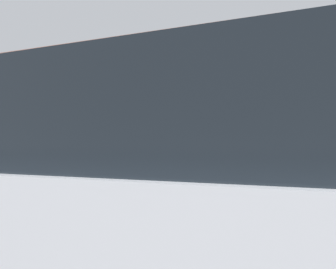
{
  "coord_description": "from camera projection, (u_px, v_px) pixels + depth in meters",
  "views": [
    {
      "loc": [
        1.59,
        -3.53,
        1.27
      ],
      "look_at": [
        -0.5,
        0.3,
        1.37
      ],
      "focal_mm": 47.16,
      "sensor_mm": 36.0,
      "label": 1
    }
  ],
  "objects": [
    {
      "name": "sidewalk_curb",
      "position": [
        248.0,
        253.0,
        4.93
      ],
      "size": [
        36.0,
        2.5,
        0.13
      ],
      "primitive_type": "cube",
      "color": "#ADA8A0",
      "rests_on": "ground"
    },
    {
      "name": "parking_meter",
      "position": [
        185.0,
        150.0,
        4.23
      ],
      "size": [
        0.17,
        0.19,
        1.5
      ],
      "rotation": [
        0.0,
        0.0,
        3.22
      ],
      "color": "slate",
      "rests_on": "sidewalk_curb"
    },
    {
      "name": "pedestrian_at_meter",
      "position": [
        151.0,
        168.0,
        4.69
      ],
      "size": [
        0.74,
        0.49,
        1.59
      ],
      "rotation": [
        0.0,
        0.0,
        -0.5
      ],
      "color": "#1E233F",
      "rests_on": "sidewalk_curb"
    },
    {
      "name": "parked_sedan_silver",
      "position": [
        195.0,
        211.0,
        2.65
      ],
      "size": [
        4.61,
        1.84,
        1.76
      ],
      "rotation": [
        0.0,
        0.0,
        -1.58
      ],
      "color": "#B7BABF",
      "rests_on": "ground"
    },
    {
      "name": "background_railing",
      "position": [
        275.0,
        170.0,
        5.95
      ],
      "size": [
        24.06,
        0.06,
        1.13
      ],
      "color": "#2D7A38",
      "rests_on": "sidewalk_curb"
    },
    {
      "name": "backdrop_wall",
      "position": [
        307.0,
        114.0,
        7.83
      ],
      "size": [
        32.0,
        0.5,
        3.63
      ],
      "primitive_type": "cube",
      "color": "brown",
      "rests_on": "ground"
    }
  ]
}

